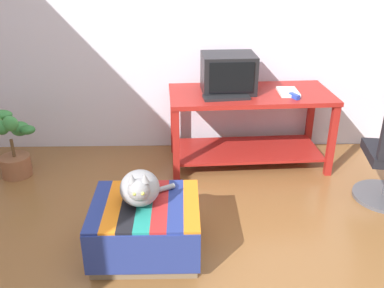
{
  "coord_description": "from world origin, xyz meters",
  "views": [
    {
      "loc": [
        -0.11,
        -2.09,
        1.92
      ],
      "look_at": [
        -0.05,
        0.85,
        0.55
      ],
      "focal_mm": 39.99,
      "sensor_mm": 36.0,
      "label": 1
    }
  ],
  "objects_px": {
    "desk": "(249,115)",
    "cat": "(140,188)",
    "keyboard": "(226,97)",
    "tv_monitor": "(228,74)",
    "ottoman_with_blanket": "(146,228)",
    "book": "(288,92)",
    "stapler": "(294,96)",
    "potted_plant": "(12,145)"
  },
  "relations": [
    {
      "from": "desk",
      "to": "cat",
      "type": "xyz_separation_m",
      "value": [
        -0.9,
        -1.29,
        0.0
      ]
    },
    {
      "from": "desk",
      "to": "keyboard",
      "type": "relative_size",
      "value": 3.75
    },
    {
      "from": "tv_monitor",
      "to": "ottoman_with_blanket",
      "type": "distance_m",
      "value": 1.65
    },
    {
      "from": "book",
      "to": "stapler",
      "type": "relative_size",
      "value": 2.35
    },
    {
      "from": "tv_monitor",
      "to": "cat",
      "type": "bearing_deg",
      "value": -120.67
    },
    {
      "from": "desk",
      "to": "ottoman_with_blanket",
      "type": "xyz_separation_m",
      "value": [
        -0.87,
        -1.31,
        -0.3
      ]
    },
    {
      "from": "keyboard",
      "to": "cat",
      "type": "xyz_separation_m",
      "value": [
        -0.66,
        -1.12,
        -0.23
      ]
    },
    {
      "from": "desk",
      "to": "potted_plant",
      "type": "distance_m",
      "value": 2.17
    },
    {
      "from": "desk",
      "to": "keyboard",
      "type": "distance_m",
      "value": 0.37
    },
    {
      "from": "book",
      "to": "potted_plant",
      "type": "height_order",
      "value": "book"
    },
    {
      "from": "desk",
      "to": "ottoman_with_blanket",
      "type": "distance_m",
      "value": 1.6
    },
    {
      "from": "desk",
      "to": "tv_monitor",
      "type": "height_order",
      "value": "tv_monitor"
    },
    {
      "from": "desk",
      "to": "ottoman_with_blanket",
      "type": "relative_size",
      "value": 2.1
    },
    {
      "from": "desk",
      "to": "book",
      "type": "bearing_deg",
      "value": -8.64
    },
    {
      "from": "ottoman_with_blanket",
      "to": "potted_plant",
      "type": "height_order",
      "value": "potted_plant"
    },
    {
      "from": "tv_monitor",
      "to": "book",
      "type": "relative_size",
      "value": 1.89
    },
    {
      "from": "desk",
      "to": "keyboard",
      "type": "bearing_deg",
      "value": -148.66
    },
    {
      "from": "tv_monitor",
      "to": "keyboard",
      "type": "xyz_separation_m",
      "value": [
        -0.03,
        -0.2,
        -0.15
      ]
    },
    {
      "from": "keyboard",
      "to": "stapler",
      "type": "height_order",
      "value": "stapler"
    },
    {
      "from": "book",
      "to": "stapler",
      "type": "bearing_deg",
      "value": -80.14
    },
    {
      "from": "ottoman_with_blanket",
      "to": "book",
      "type": "bearing_deg",
      "value": 46.67
    },
    {
      "from": "potted_plant",
      "to": "stapler",
      "type": "bearing_deg",
      "value": 0.37
    },
    {
      "from": "potted_plant",
      "to": "keyboard",
      "type": "bearing_deg",
      "value": 0.73
    },
    {
      "from": "tv_monitor",
      "to": "keyboard",
      "type": "distance_m",
      "value": 0.25
    },
    {
      "from": "cat",
      "to": "stapler",
      "type": "xyz_separation_m",
      "value": [
        1.25,
        1.12,
        0.24
      ]
    },
    {
      "from": "keyboard",
      "to": "ottoman_with_blanket",
      "type": "xyz_separation_m",
      "value": [
        -0.63,
        -1.15,
        -0.53
      ]
    },
    {
      "from": "tv_monitor",
      "to": "potted_plant",
      "type": "distance_m",
      "value": 2.04
    },
    {
      "from": "keyboard",
      "to": "stapler",
      "type": "relative_size",
      "value": 3.64
    },
    {
      "from": "tv_monitor",
      "to": "potted_plant",
      "type": "height_order",
      "value": "tv_monitor"
    },
    {
      "from": "desk",
      "to": "keyboard",
      "type": "xyz_separation_m",
      "value": [
        -0.24,
        -0.16,
        0.24
      ]
    },
    {
      "from": "cat",
      "to": "stapler",
      "type": "bearing_deg",
      "value": 37.86
    },
    {
      "from": "ottoman_with_blanket",
      "to": "cat",
      "type": "xyz_separation_m",
      "value": [
        -0.03,
        0.02,
        0.3
      ]
    },
    {
      "from": "tv_monitor",
      "to": "potted_plant",
      "type": "xyz_separation_m",
      "value": [
        -1.95,
        -0.22,
        -0.58
      ]
    },
    {
      "from": "book",
      "to": "stapler",
      "type": "height_order",
      "value": "stapler"
    },
    {
      "from": "tv_monitor",
      "to": "book",
      "type": "height_order",
      "value": "tv_monitor"
    },
    {
      "from": "cat",
      "to": "stapler",
      "type": "height_order",
      "value": "stapler"
    },
    {
      "from": "keyboard",
      "to": "potted_plant",
      "type": "relative_size",
      "value": 0.65
    },
    {
      "from": "tv_monitor",
      "to": "potted_plant",
      "type": "bearing_deg",
      "value": -176.46
    },
    {
      "from": "ottoman_with_blanket",
      "to": "stapler",
      "type": "height_order",
      "value": "stapler"
    },
    {
      "from": "potted_plant",
      "to": "stapler",
      "type": "height_order",
      "value": "stapler"
    },
    {
      "from": "desk",
      "to": "tv_monitor",
      "type": "bearing_deg",
      "value": 167.15
    },
    {
      "from": "potted_plant",
      "to": "cat",
      "type": "bearing_deg",
      "value": -41.28
    }
  ]
}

